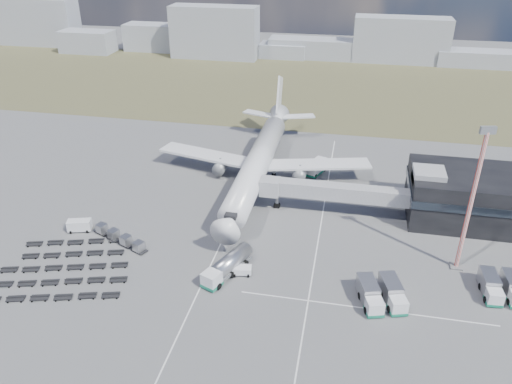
# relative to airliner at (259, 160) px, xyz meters

# --- Properties ---
(ground) EXTENTS (420.00, 420.00, 0.00)m
(ground) POSITION_rel_airliner_xyz_m (0.00, -32.38, -5.29)
(ground) COLOR #565659
(ground) RESTS_ON ground
(grass_strip) EXTENTS (420.00, 90.00, 0.01)m
(grass_strip) POSITION_rel_airliner_xyz_m (0.00, 77.62, -5.29)
(grass_strip) COLOR brown
(grass_strip) RESTS_ON ground
(lane_markings) EXTENTS (47.12, 110.00, 0.01)m
(lane_markings) POSITION_rel_airliner_xyz_m (9.77, -29.38, -5.29)
(lane_markings) COLOR silver
(lane_markings) RESTS_ON ground
(terminal) EXTENTS (30.40, 16.40, 11.00)m
(terminal) POSITION_rel_airliner_xyz_m (47.77, -8.41, -0.04)
(terminal) COLOR black
(terminal) RESTS_ON ground
(jet_bridge) EXTENTS (30.30, 3.80, 7.05)m
(jet_bridge) POSITION_rel_airliner_xyz_m (15.90, -11.95, -0.24)
(jet_bridge) COLOR #939399
(jet_bridge) RESTS_ON ground
(airliner) EXTENTS (51.59, 64.53, 17.62)m
(airliner) POSITION_rel_airliner_xyz_m (0.00, 0.00, 0.00)
(airliner) COLOR silver
(airliner) RESTS_ON ground
(skyline) EXTENTS (312.66, 26.36, 22.12)m
(skyline) POSITION_rel_airliner_xyz_m (-22.15, 120.53, 2.73)
(skyline) COLOR #969AA4
(skyline) RESTS_ON ground
(fuel_tanker) EXTENTS (7.00, 11.38, 3.61)m
(fuel_tanker) POSITION_rel_airliner_xyz_m (1.54, -36.31, -3.49)
(fuel_tanker) COLOR silver
(fuel_tanker) RESTS_ON ground
(pushback_tug) EXTENTS (3.60, 2.40, 1.49)m
(pushback_tug) POSITION_rel_airliner_xyz_m (4.00, -35.77, -4.54)
(pushback_tug) COLOR silver
(pushback_tug) RESTS_ON ground
(utility_van) EXTENTS (4.87, 3.21, 2.38)m
(utility_van) POSITION_rel_airliner_xyz_m (-30.29, -28.67, -4.10)
(utility_van) COLOR silver
(utility_van) RESTS_ON ground
(catering_truck) EXTENTS (4.93, 7.05, 2.99)m
(catering_truck) POSITION_rel_airliner_xyz_m (12.83, 6.29, -3.76)
(catering_truck) COLOR silver
(catering_truck) RESTS_ON ground
(service_trucks_near) EXTENTS (8.25, 9.11, 3.07)m
(service_trucks_near) POSITION_rel_airliner_xyz_m (27.32, -38.42, -3.62)
(service_trucks_near) COLOR silver
(service_trucks_near) RESTS_ON ground
(uld_row) EXTENTS (12.85, 7.14, 1.85)m
(uld_row) POSITION_rel_airliner_xyz_m (-20.82, -30.84, -4.19)
(uld_row) COLOR black
(uld_row) RESTS_ON ground
(baggage_dollies) EXTENTS (24.78, 22.34, 0.68)m
(baggage_dollies) POSITION_rel_airliner_xyz_m (-26.74, -40.84, -4.95)
(baggage_dollies) COLOR black
(baggage_dollies) RESTS_ON ground
(floodlight_mast) EXTENTS (2.52, 2.04, 26.37)m
(floodlight_mast) POSITION_rel_airliner_xyz_m (40.59, -26.28, 7.92)
(floodlight_mast) COLOR red
(floodlight_mast) RESTS_ON ground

